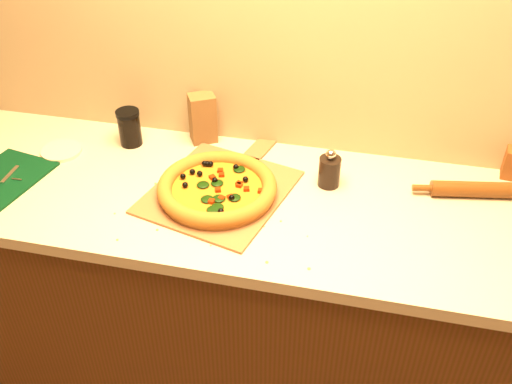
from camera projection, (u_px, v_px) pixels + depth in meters
name	position (u px, v px, depth m)	size (l,w,h in m)	color
cabinet	(277.00, 306.00, 2.02)	(2.80, 0.65, 0.86)	#472C0F
countertop	(280.00, 206.00, 1.75)	(2.84, 0.68, 0.04)	#BCAB93
pizza_peel	(222.00, 189.00, 1.78)	(0.48, 0.62, 0.01)	brown
pizza	(217.00, 188.00, 1.74)	(0.37, 0.37, 0.05)	#AF652B
cutting_board	(0.00, 181.00, 1.81)	(0.27, 0.34, 0.02)	black
pepper_grinder	(329.00, 171.00, 1.77)	(0.07, 0.07, 0.13)	black
rolling_pin	(472.00, 189.00, 1.74)	(0.36, 0.09, 0.05)	#512F0D
paper_bag	(203.00, 118.00, 1.97)	(0.09, 0.07, 0.17)	brown
dark_jar	(129.00, 127.00, 1.96)	(0.08, 0.08, 0.13)	black
side_plate	(62.00, 151.00, 1.95)	(0.14, 0.14, 0.01)	beige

